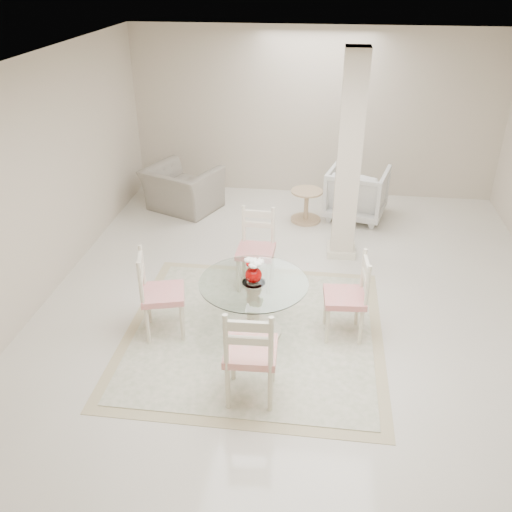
# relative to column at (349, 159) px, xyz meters

# --- Properties ---
(ground) EXTENTS (7.00, 7.00, 0.00)m
(ground) POSITION_rel_column_xyz_m (-0.50, -1.30, -1.35)
(ground) COLOR silver
(ground) RESTS_ON ground
(room_shell) EXTENTS (6.02, 7.02, 2.71)m
(room_shell) POSITION_rel_column_xyz_m (-0.50, -1.30, 0.51)
(room_shell) COLOR beige
(room_shell) RESTS_ON ground
(column) EXTENTS (0.30, 0.30, 2.70)m
(column) POSITION_rel_column_xyz_m (0.00, 0.00, 0.00)
(column) COLOR beige
(column) RESTS_ON ground
(area_rug) EXTENTS (2.77, 2.77, 0.02)m
(area_rug) POSITION_rel_column_xyz_m (-0.96, -1.95, -1.34)
(area_rug) COLOR tan
(area_rug) RESTS_ON ground
(dining_table) EXTENTS (1.13, 1.13, 0.65)m
(dining_table) POSITION_rel_column_xyz_m (-0.96, -1.95, -1.02)
(dining_table) COLOR beige
(dining_table) RESTS_ON ground
(red_vase) EXTENTS (0.20, 0.19, 0.27)m
(red_vase) POSITION_rel_column_xyz_m (-0.96, -1.95, -0.56)
(red_vase) COLOR #A00504
(red_vase) RESTS_ON dining_table
(dining_chair_east) EXTENTS (0.45, 0.45, 1.06)m
(dining_chair_east) POSITION_rel_column_xyz_m (0.05, -1.84, -0.79)
(dining_chair_east) COLOR #EEE3C4
(dining_chair_east) RESTS_ON ground
(dining_chair_north) EXTENTS (0.45, 0.45, 1.10)m
(dining_chair_north) POSITION_rel_column_xyz_m (-1.06, -0.93, -0.77)
(dining_chair_north) COLOR beige
(dining_chair_north) RESTS_ON ground
(dining_chair_west) EXTENTS (0.54, 0.54, 1.09)m
(dining_chair_west) POSITION_rel_column_xyz_m (-1.97, -2.06, -0.77)
(dining_chair_west) COLOR beige
(dining_chair_west) RESTS_ON ground
(dining_chair_south) EXTENTS (0.48, 0.48, 1.16)m
(dining_chair_south) POSITION_rel_column_xyz_m (-0.86, -2.97, -0.74)
(dining_chair_south) COLOR beige
(dining_chair_south) RESTS_ON ground
(recliner_taupe) EXTENTS (1.35, 1.28, 0.69)m
(recliner_taupe) POSITION_rel_column_xyz_m (-2.52, 1.19, -1.00)
(recliner_taupe) COLOR gray
(recliner_taupe) RESTS_ON ground
(armchair_white) EXTENTS (1.04, 1.06, 0.80)m
(armchair_white) POSITION_rel_column_xyz_m (0.23, 1.26, -0.95)
(armchair_white) COLOR white
(armchair_white) RESTS_ON ground
(side_table) EXTENTS (0.48, 0.48, 0.50)m
(side_table) POSITION_rel_column_xyz_m (-0.53, 1.00, -1.12)
(side_table) COLOR tan
(side_table) RESTS_ON ground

